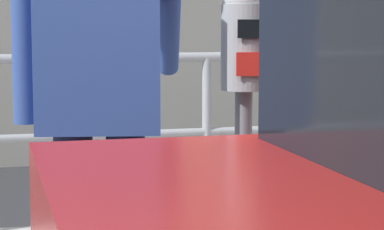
{
  "coord_description": "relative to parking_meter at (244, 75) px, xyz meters",
  "views": [
    {
      "loc": [
        -1.34,
        -2.57,
        1.46
      ],
      "look_at": [
        -0.58,
        0.47,
        1.09
      ],
      "focal_mm": 74.19,
      "sensor_mm": 36.0,
      "label": 1
    }
  ],
  "objects": [
    {
      "name": "pedestrian_at_meter",
      "position": [
        -0.57,
        0.04,
        -0.06
      ],
      "size": [
        0.71,
        0.54,
        1.8
      ],
      "rotation": [
        0.0,
        0.0,
        -0.18
      ],
      "color": "#1E233F",
      "rests_on": "sidewalk_curb"
    },
    {
      "name": "parking_meter",
      "position": [
        0.0,
        0.0,
        0.0
      ],
      "size": [
        0.18,
        0.19,
        1.5
      ],
      "rotation": [
        0.0,
        0.0,
        3.08
      ],
      "color": "slate",
      "rests_on": "sidewalk_curb"
    },
    {
      "name": "background_railing",
      "position": [
        0.39,
        1.99,
        -0.32
      ],
      "size": [
        24.06,
        0.06,
        1.12
      ],
      "color": "gray",
      "rests_on": "sidewalk_curb"
    }
  ]
}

